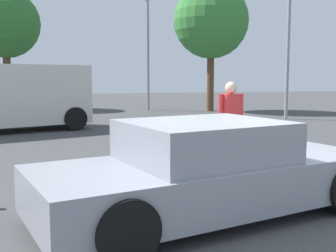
{
  "coord_description": "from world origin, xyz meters",
  "views": [
    {
      "loc": [
        -2.16,
        -4.81,
        1.73
      ],
      "look_at": [
        -0.29,
        2.01,
        0.9
      ],
      "focal_mm": 44.81,
      "sensor_mm": 36.0,
      "label": 1
    }
  ],
  "objects_px": {
    "sedan_foreground": "(209,171)",
    "light_post_near": "(289,3)",
    "light_post_mid": "(148,30)",
    "van_white": "(0,96)",
    "pedestrian": "(231,118)"
  },
  "relations": [
    {
      "from": "sedan_foreground",
      "to": "pedestrian",
      "type": "bearing_deg",
      "value": 46.62
    },
    {
      "from": "sedan_foreground",
      "to": "light_post_mid",
      "type": "bearing_deg",
      "value": 65.9
    },
    {
      "from": "pedestrian",
      "to": "light_post_near",
      "type": "bearing_deg",
      "value": -53.19
    },
    {
      "from": "light_post_mid",
      "to": "light_post_near",
      "type": "bearing_deg",
      "value": -54.16
    },
    {
      "from": "light_post_near",
      "to": "light_post_mid",
      "type": "distance_m",
      "value": 7.62
    },
    {
      "from": "light_post_near",
      "to": "light_post_mid",
      "type": "bearing_deg",
      "value": 125.84
    },
    {
      "from": "light_post_near",
      "to": "van_white",
      "type": "bearing_deg",
      "value": -173.56
    },
    {
      "from": "van_white",
      "to": "light_post_near",
      "type": "xyz_separation_m",
      "value": [
        10.89,
        1.23,
        3.54
      ]
    },
    {
      "from": "light_post_mid",
      "to": "van_white",
      "type": "bearing_deg",
      "value": -131.08
    },
    {
      "from": "sedan_foreground",
      "to": "light_post_near",
      "type": "bearing_deg",
      "value": 40.83
    },
    {
      "from": "van_white",
      "to": "light_post_mid",
      "type": "distance_m",
      "value": 10.24
    },
    {
      "from": "van_white",
      "to": "light_post_mid",
      "type": "xyz_separation_m",
      "value": [
        6.44,
        7.39,
        2.97
      ]
    },
    {
      "from": "sedan_foreground",
      "to": "light_post_near",
      "type": "height_order",
      "value": "light_post_near"
    },
    {
      "from": "sedan_foreground",
      "to": "van_white",
      "type": "height_order",
      "value": "van_white"
    },
    {
      "from": "pedestrian",
      "to": "light_post_mid",
      "type": "height_order",
      "value": "light_post_mid"
    }
  ]
}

